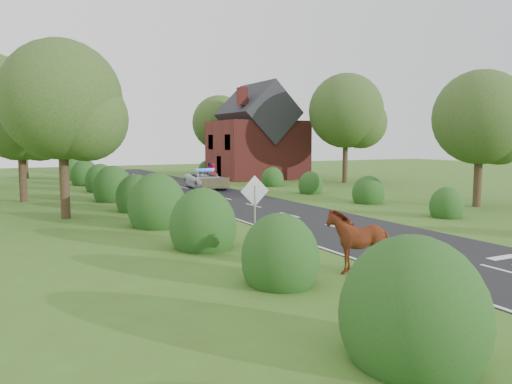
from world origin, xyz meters
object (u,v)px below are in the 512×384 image
cow (360,245)px  pedestrian_red (212,174)px  pedestrian_purple (209,172)px  police_van (205,180)px  road_sign (255,201)px

cow → pedestrian_red: 28.63m
pedestrian_purple → police_van: bearing=71.8°
road_sign → cow: (1.35, -3.96, -0.91)m
pedestrian_red → pedestrian_purple: size_ratio=1.01×
cow → police_van: police_van is taller
police_van → pedestrian_purple: 6.53m
road_sign → pedestrian_red: size_ratio=1.43×
road_sign → pedestrian_purple: size_ratio=1.44×
cow → pedestrian_red: (6.80, 27.81, 0.14)m
road_sign → pedestrian_purple: road_sign is taller
police_van → pedestrian_red: bearing=63.9°
cow → pedestrian_purple: pedestrian_purple is taller
road_sign → police_van: size_ratio=0.49×
cow → police_van: 24.97m
pedestrian_red → pedestrian_purple: (0.74, 2.64, -0.00)m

